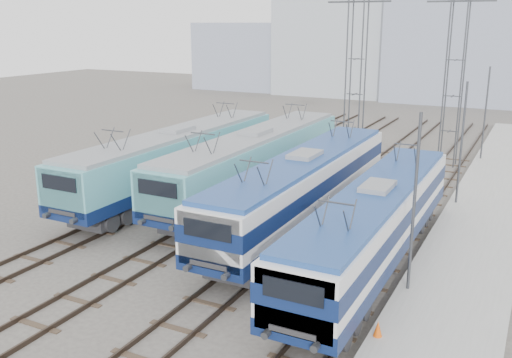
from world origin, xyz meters
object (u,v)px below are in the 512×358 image
object	(u,v)px
locomotive_far_left	(176,156)
mast_mid	(461,146)
locomotive_far_right	(374,220)
catenary_tower_east	(455,72)
safety_cone	(378,329)
locomotive_center_right	(303,185)
catenary_tower_west	(356,71)
mast_front	(414,208)
mast_rear	(485,115)
locomotive_center_left	(254,160)

from	to	relation	value
locomotive_far_left	mast_mid	xyz separation A→B (m)	(15.35, 4.93, 1.16)
locomotive_far_right	mast_mid	distance (m)	10.58
locomotive_far_right	mast_mid	xyz separation A→B (m)	(1.85, 10.33, 1.30)
catenary_tower_east	safety_cone	bearing A→B (deg)	-85.58
locomotive_center_right	catenary_tower_east	distance (m)	18.15
locomotive_center_right	mast_mid	world-z (taller)	mast_mid
locomotive_far_right	catenary_tower_west	bearing A→B (deg)	110.21
locomotive_center_right	mast_front	distance (m)	8.11
catenary_tower_west	locomotive_far_left	bearing A→B (deg)	-117.56
locomotive_center_right	catenary_tower_west	world-z (taller)	catenary_tower_west
safety_cone	mast_rear	bearing A→B (deg)	89.79
catenary_tower_west	mast_front	xyz separation A→B (m)	(8.60, -20.00, -3.14)
locomotive_center_right	locomotive_far_left	bearing A→B (deg)	166.46
locomotive_center_right	safety_cone	distance (m)	10.91
locomotive_center_left	locomotive_far_right	size ratio (longest dim) A/B	1.10
mast_front	mast_rear	size ratio (longest dim) A/B	1.00
locomotive_far_left	locomotive_center_left	world-z (taller)	locomotive_center_left
locomotive_far_left	catenary_tower_west	world-z (taller)	catenary_tower_west
locomotive_center_right	safety_cone	bearing A→B (deg)	-54.52
mast_front	catenary_tower_east	bearing A→B (deg)	95.45
mast_rear	safety_cone	distance (m)	28.03
locomotive_far_left	mast_mid	world-z (taller)	mast_mid
locomotive_far_left	mast_front	xyz separation A→B (m)	(15.35, -7.07, 1.16)
mast_mid	safety_cone	world-z (taller)	mast_mid
locomotive_far_left	locomotive_far_right	distance (m)	14.54
locomotive_center_left	locomotive_center_right	bearing A→B (deg)	-37.83
locomotive_center_left	catenary_tower_west	bearing A→B (deg)	79.03
safety_cone	locomotive_center_right	bearing A→B (deg)	125.48
locomotive_center_left	locomotive_center_right	distance (m)	5.70
catenary_tower_east	mast_front	world-z (taller)	catenary_tower_east
locomotive_center_left	mast_rear	bearing A→B (deg)	55.19
locomotive_far_left	mast_mid	size ratio (longest dim) A/B	2.69
mast_rear	safety_cone	xyz separation A→B (m)	(-0.10, -27.87, -2.94)
catenary_tower_west	mast_rear	world-z (taller)	catenary_tower_west
catenary_tower_west	mast_front	size ratio (longest dim) A/B	1.71
locomotive_far_left	mast_rear	bearing A→B (deg)	47.81
catenary_tower_east	locomotive_far_left	bearing A→B (deg)	-131.58
catenary_tower_west	mast_front	bearing A→B (deg)	-66.73
locomotive_far_left	locomotive_far_right	xyz separation A→B (m)	(13.50, -5.40, -0.14)
locomotive_far_right	catenary_tower_east	xyz separation A→B (m)	(-0.25, 20.33, 4.45)
mast_front	mast_mid	distance (m)	12.00
safety_cone	catenary_tower_east	bearing A→B (deg)	94.42
locomotive_far_right	mast_mid	bearing A→B (deg)	79.85
mast_mid	locomotive_center_right	bearing A→B (deg)	-131.80
locomotive_far_right	safety_cone	size ratio (longest dim) A/B	32.44
locomotive_far_left	mast_front	size ratio (longest dim) A/B	2.69
locomotive_far_right	catenary_tower_west	world-z (taller)	catenary_tower_west
locomotive_center_right	locomotive_center_left	bearing A→B (deg)	142.17
catenary_tower_west	safety_cone	bearing A→B (deg)	-70.40
mast_mid	mast_rear	distance (m)	12.00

